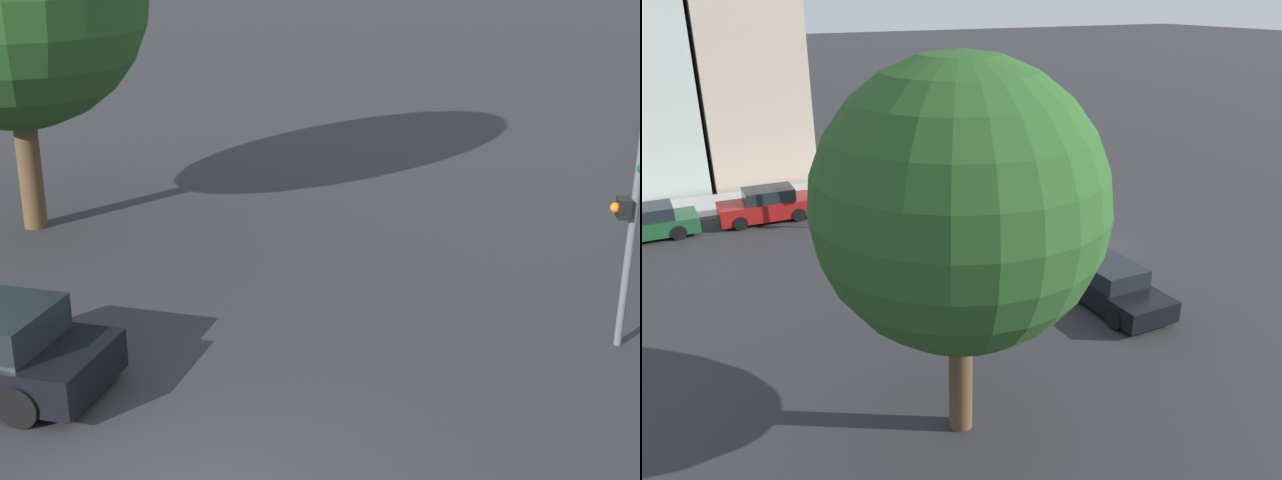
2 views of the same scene
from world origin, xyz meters
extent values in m
cylinder|color=#4C3823|center=(-8.29, 9.77, 1.67)|extent=(0.57, 0.57, 3.35)
cylinder|color=#515456|center=(5.56, 6.57, 2.49)|extent=(0.14, 0.14, 4.98)
cube|color=black|center=(5.38, 6.55, 2.62)|extent=(0.26, 0.37, 0.35)
sphere|color=orange|center=(5.24, 6.53, 2.62)|extent=(0.18, 0.18, 0.18)
cylinder|color=black|center=(-3.45, 1.39, 0.35)|extent=(0.69, 0.22, 0.69)
cylinder|color=black|center=(-3.44, 3.22, 0.35)|extent=(0.69, 0.22, 0.69)
camera|label=1|loc=(3.96, -8.96, 7.37)|focal=50.00mm
camera|label=2|loc=(-19.56, 15.54, 9.98)|focal=35.00mm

